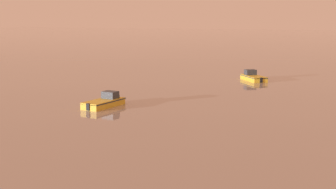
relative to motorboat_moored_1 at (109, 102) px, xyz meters
name	(u,v)px	position (x,y,z in m)	size (l,w,h in m)	color
motorboat_moored_1	(109,102)	(0.00, 0.00, 0.00)	(1.99, 5.41, 2.02)	gold
motorboat_moored_4	(251,78)	(6.00, 24.96, 0.01)	(5.15, 5.34, 2.10)	gold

